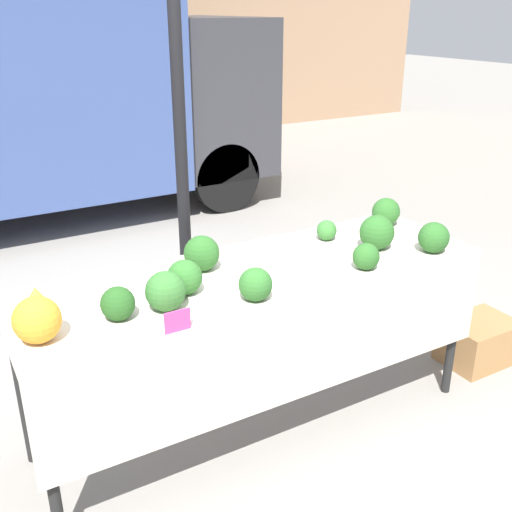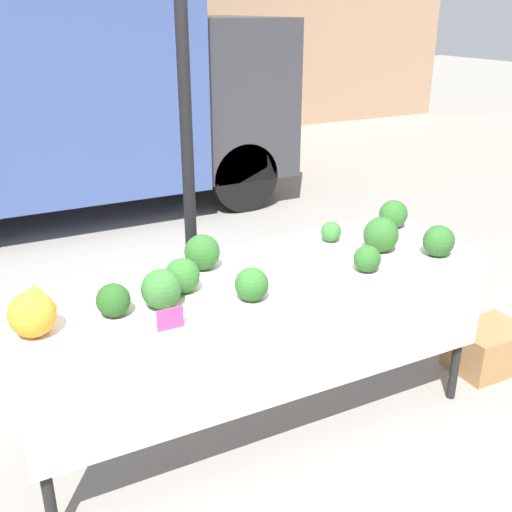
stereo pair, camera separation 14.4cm
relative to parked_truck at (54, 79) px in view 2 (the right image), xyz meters
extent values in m
plane|color=gray|center=(0.18, -4.29, -1.42)|extent=(40.00, 40.00, 0.00)
cylinder|color=black|center=(0.11, -3.56, -0.19)|extent=(0.07, 0.07, 2.45)
cube|color=#384C84|center=(-0.41, 0.00, 0.08)|extent=(3.41, 2.15, 2.32)
cube|color=#333338|center=(1.85, 0.00, -0.24)|extent=(1.11, 1.98, 1.67)
cylinder|color=black|center=(1.74, -0.88, -1.04)|extent=(0.76, 0.22, 0.76)
cylinder|color=black|center=(1.74, 0.88, -1.04)|extent=(0.76, 0.22, 0.76)
cube|color=beige|center=(0.18, -4.29, -0.52)|extent=(2.37, 0.74, 0.03)
cube|color=beige|center=(0.18, -4.65, -0.79)|extent=(2.37, 0.01, 0.50)
cylinder|color=black|center=(-0.94, -4.60, -0.98)|extent=(0.05, 0.05, 0.88)
cylinder|color=black|center=(1.30, -4.60, -0.98)|extent=(0.05, 0.05, 0.88)
cylinder|color=black|center=(-0.94, -3.98, -0.98)|extent=(0.05, 0.05, 0.88)
cylinder|color=black|center=(1.30, -3.98, -0.98)|extent=(0.05, 0.05, 0.88)
sphere|color=orange|center=(-0.88, -4.44, -0.41)|extent=(0.19, 0.19, 0.19)
cone|color=#93B238|center=(-0.85, -4.23, -0.44)|extent=(0.17, 0.17, 0.14)
sphere|color=#285B23|center=(-0.04, -4.14, -0.42)|extent=(0.18, 0.18, 0.18)
sphere|color=#2D6628|center=(0.02, -4.56, -0.43)|extent=(0.15, 0.15, 0.15)
sphere|color=#285B23|center=(1.11, -4.54, -0.42)|extent=(0.16, 0.16, 0.16)
sphere|color=#2D6628|center=(-0.22, -4.34, -0.43)|extent=(0.16, 0.16, 0.16)
sphere|color=#336B2D|center=(0.73, -4.11, -0.45)|extent=(0.11, 0.11, 0.11)
sphere|color=#336B2D|center=(-0.36, -4.44, -0.42)|extent=(0.17, 0.17, 0.17)
sphere|color=#285B23|center=(0.88, -4.35, -0.41)|extent=(0.19, 0.19, 0.19)
sphere|color=#23511E|center=(-0.56, -4.43, -0.43)|extent=(0.14, 0.14, 0.14)
sphere|color=#285B23|center=(0.66, -4.54, -0.44)|extent=(0.13, 0.13, 0.13)
sphere|color=#285B23|center=(1.18, -4.09, -0.42)|extent=(0.16, 0.16, 0.16)
cube|color=#E53D84|center=(-0.39, -4.64, -0.46)|extent=(0.11, 0.01, 0.09)
cube|color=#9E7042|center=(1.72, -4.45, -1.28)|extent=(0.44, 0.34, 0.28)
camera|label=1|loc=(-1.17, -6.62, 0.70)|focal=42.00mm
camera|label=2|loc=(-1.04, -6.69, 0.70)|focal=42.00mm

